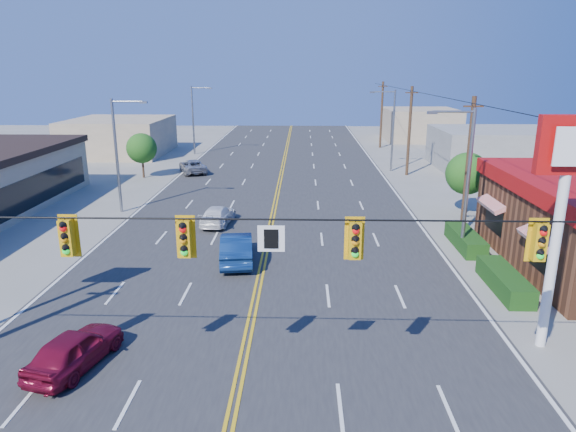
{
  "coord_description": "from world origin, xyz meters",
  "views": [
    {
      "loc": [
        2.04,
        -13.38,
        9.95
      ],
      "look_at": [
        1.28,
        13.55,
        2.2
      ],
      "focal_mm": 32.0,
      "sensor_mm": 36.0,
      "label": 1
    }
  ],
  "objects_px": {
    "signal_span": "(224,257)",
    "car_silver": "(193,167)",
    "car_blue": "(236,249)",
    "car_white": "(218,216)",
    "kfc_pylon": "(564,187)",
    "car_magenta": "(75,350)"
  },
  "relations": [
    {
      "from": "signal_span",
      "to": "kfc_pylon",
      "type": "height_order",
      "value": "signal_span"
    },
    {
      "from": "signal_span",
      "to": "kfc_pylon",
      "type": "xyz_separation_m",
      "value": [
        11.12,
        4.0,
        1.16
      ]
    },
    {
      "from": "car_magenta",
      "to": "car_silver",
      "type": "xyz_separation_m",
      "value": [
        -3.07,
        34.22,
        -0.02
      ]
    },
    {
      "from": "kfc_pylon",
      "to": "car_white",
      "type": "height_order",
      "value": "kfc_pylon"
    },
    {
      "from": "car_silver",
      "to": "signal_span",
      "type": "bearing_deg",
      "value": 82.11
    },
    {
      "from": "car_magenta",
      "to": "car_white",
      "type": "distance_m",
      "value": 17.11
    },
    {
      "from": "car_silver",
      "to": "kfc_pylon",
      "type": "bearing_deg",
      "value": 100.22
    },
    {
      "from": "signal_span",
      "to": "car_blue",
      "type": "height_order",
      "value": "signal_span"
    },
    {
      "from": "signal_span",
      "to": "car_silver",
      "type": "xyz_separation_m",
      "value": [
        -8.65,
        36.22,
        -4.23
      ]
    },
    {
      "from": "car_white",
      "to": "kfc_pylon",
      "type": "bearing_deg",
      "value": 139.72
    },
    {
      "from": "car_blue",
      "to": "car_silver",
      "type": "xyz_separation_m",
      "value": [
        -7.35,
        24.05,
        -0.12
      ]
    },
    {
      "from": "kfc_pylon",
      "to": "signal_span",
      "type": "bearing_deg",
      "value": -160.22
    },
    {
      "from": "car_white",
      "to": "signal_span",
      "type": "bearing_deg",
      "value": 105.74
    },
    {
      "from": "kfc_pylon",
      "to": "car_blue",
      "type": "relative_size",
      "value": 1.81
    },
    {
      "from": "car_magenta",
      "to": "car_white",
      "type": "bearing_deg",
      "value": -82.93
    },
    {
      "from": "car_blue",
      "to": "car_silver",
      "type": "bearing_deg",
      "value": -79.77
    },
    {
      "from": "car_white",
      "to": "car_silver",
      "type": "bearing_deg",
      "value": -67.45
    },
    {
      "from": "kfc_pylon",
      "to": "car_magenta",
      "type": "bearing_deg",
      "value": -173.17
    },
    {
      "from": "car_white",
      "to": "car_magenta",
      "type": "bearing_deg",
      "value": 88.28
    },
    {
      "from": "car_blue",
      "to": "car_magenta",
      "type": "bearing_deg",
      "value": 60.43
    },
    {
      "from": "signal_span",
      "to": "car_blue",
      "type": "distance_m",
      "value": 12.91
    },
    {
      "from": "kfc_pylon",
      "to": "car_magenta",
      "type": "xyz_separation_m",
      "value": [
        -16.69,
        -2.0,
        -5.37
      ]
    }
  ]
}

